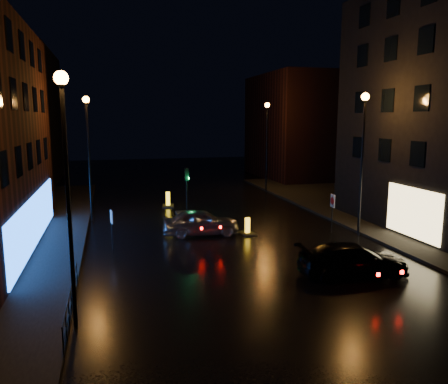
{
  "coord_description": "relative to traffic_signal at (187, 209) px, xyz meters",
  "views": [
    {
      "loc": [
        -6.47,
        -16.52,
        6.92
      ],
      "look_at": [
        -0.25,
        7.12,
        2.8
      ],
      "focal_mm": 35.0,
      "sensor_mm": 36.0,
      "label": 1
    }
  ],
  "objects": [
    {
      "name": "ground",
      "position": [
        1.2,
        -14.0,
        -0.5
      ],
      "size": [
        120.0,
        120.0,
        0.0
      ],
      "primitive_type": "plane",
      "color": "black",
      "rests_on": "ground"
    },
    {
      "name": "pavement_right",
      "position": [
        15.2,
        -6.0,
        -0.43
      ],
      "size": [
        12.0,
        44.0,
        0.15
      ],
      "primitive_type": "cube",
      "color": "black",
      "rests_on": "ground"
    },
    {
      "name": "building_far_left",
      "position": [
        -14.8,
        21.0,
        6.5
      ],
      "size": [
        8.0,
        16.0,
        14.0
      ],
      "primitive_type": "cube",
      "color": "black",
      "rests_on": "ground"
    },
    {
      "name": "building_far_right",
      "position": [
        16.2,
        18.0,
        5.5
      ],
      "size": [
        8.0,
        14.0,
        12.0
      ],
      "primitive_type": "cube",
      "color": "black",
      "rests_on": "ground"
    },
    {
      "name": "street_lamp_lnear",
      "position": [
        -6.6,
        -16.0,
        5.06
      ],
      "size": [
        0.44,
        0.44,
        8.37
      ],
      "color": "black",
      "rests_on": "ground"
    },
    {
      "name": "street_lamp_lfar",
      "position": [
        -6.6,
        -0.0,
        5.06
      ],
      "size": [
        0.44,
        0.44,
        8.37
      ],
      "color": "black",
      "rests_on": "ground"
    },
    {
      "name": "street_lamp_rnear",
      "position": [
        9.0,
        -8.0,
        5.06
      ],
      "size": [
        0.44,
        0.44,
        8.37
      ],
      "color": "black",
      "rests_on": "ground"
    },
    {
      "name": "street_lamp_rfar",
      "position": [
        9.0,
        8.0,
        5.06
      ],
      "size": [
        0.44,
        0.44,
        8.37
      ],
      "color": "black",
      "rests_on": "ground"
    },
    {
      "name": "traffic_signal",
      "position": [
        0.0,
        0.0,
        0.0
      ],
      "size": [
        1.4,
        2.4,
        3.45
      ],
      "color": "black",
      "rests_on": "ground"
    },
    {
      "name": "guard_railing",
      "position": [
        -6.8,
        -15.0,
        0.24
      ],
      "size": [
        0.05,
        6.04,
        1.0
      ],
      "color": "black",
      "rests_on": "ground"
    },
    {
      "name": "silver_hatchback",
      "position": [
        -0.12,
        -5.48,
        0.27
      ],
      "size": [
        4.72,
        2.27,
        1.55
      ],
      "primitive_type": "imported",
      "rotation": [
        0.0,
        0.0,
        1.47
      ],
      "color": "#B3B5BB",
      "rests_on": "ground"
    },
    {
      "name": "dark_sedan",
      "position": [
        5.04,
        -13.97,
        0.22
      ],
      "size": [
        5.11,
        2.41,
        1.44
      ],
      "primitive_type": "imported",
      "rotation": [
        0.0,
        0.0,
        1.49
      ],
      "color": "black",
      "rests_on": "ground"
    },
    {
      "name": "bollard_near",
      "position": [
        2.63,
        -6.07,
        -0.28
      ],
      "size": [
        0.94,
        1.27,
        1.02
      ],
      "rotation": [
        0.0,
        0.0,
        0.15
      ],
      "color": "black",
      "rests_on": "ground"
    },
    {
      "name": "bollard_far",
      "position": [
        -0.9,
        3.58,
        -0.24
      ],
      "size": [
        1.1,
        1.47,
        1.18
      ],
      "rotation": [
        0.0,
        0.0,
        -0.16
      ],
      "color": "black",
      "rests_on": "ground"
    },
    {
      "name": "road_sign_left",
      "position": [
        -5.3,
        -7.13,
        1.09
      ],
      "size": [
        0.14,
        0.51,
        2.12
      ],
      "rotation": [
        0.0,
        0.0,
        0.17
      ],
      "color": "black",
      "rests_on": "ground"
    },
    {
      "name": "road_sign_right",
      "position": [
        7.7,
        -7.13,
        1.3
      ],
      "size": [
        0.12,
        0.58,
        2.4
      ],
      "rotation": [
        0.0,
        0.0,
        3.05
      ],
      "color": "black",
      "rests_on": "ground"
    }
  ]
}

